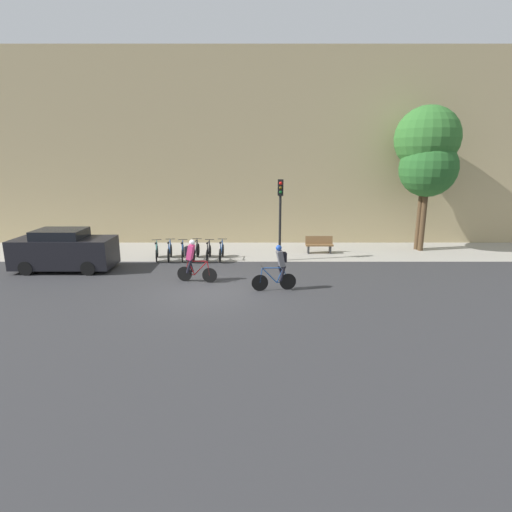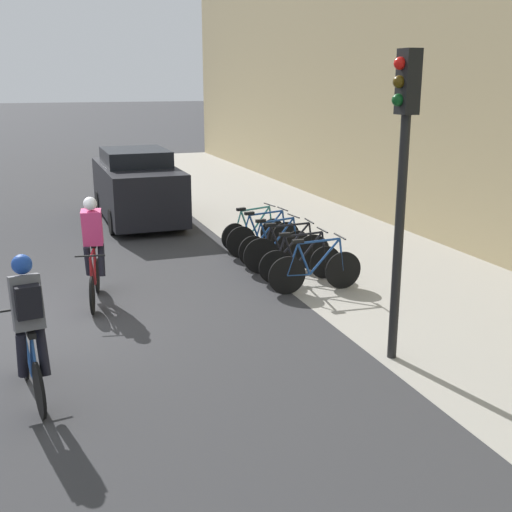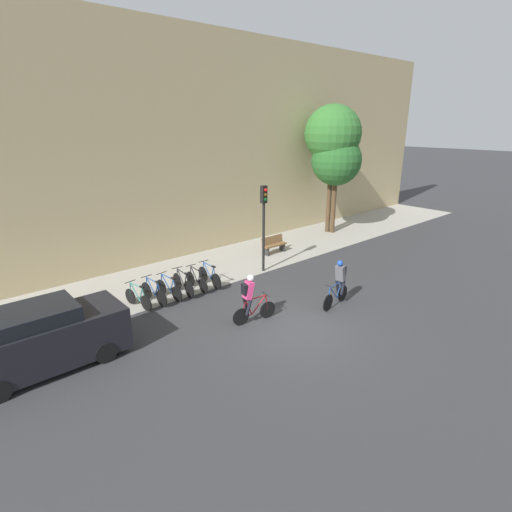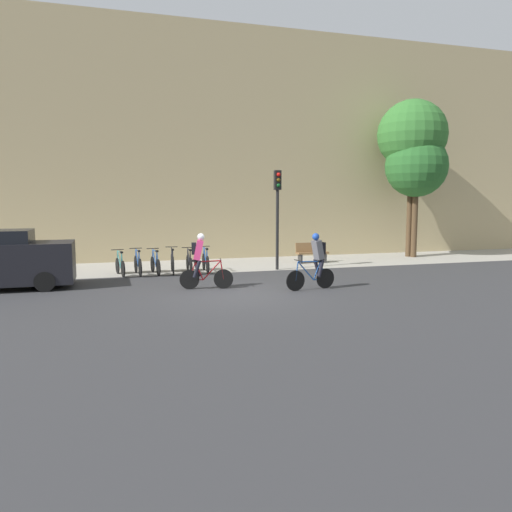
{
  "view_description": "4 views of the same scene",
  "coord_description": "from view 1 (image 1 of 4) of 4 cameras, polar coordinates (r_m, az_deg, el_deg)",
  "views": [
    {
      "loc": [
        1.73,
        -14.23,
        4.89
      ],
      "look_at": [
        1.72,
        2.52,
        0.77
      ],
      "focal_mm": 28.0,
      "sensor_mm": 36.0,
      "label": 1
    },
    {
      "loc": [
        9.67,
        0.36,
        3.57
      ],
      "look_at": [
        1.21,
        3.41,
        1.09
      ],
      "focal_mm": 45.0,
      "sensor_mm": 36.0,
      "label": 2
    },
    {
      "loc": [
        -8.74,
        -8.06,
        6.53
      ],
      "look_at": [
        1.37,
        3.51,
        1.36
      ],
      "focal_mm": 28.0,
      "sensor_mm": 36.0,
      "label": 3
    },
    {
      "loc": [
        -3.61,
        -13.94,
        2.78
      ],
      "look_at": [
        1.17,
        1.98,
        0.9
      ],
      "focal_mm": 35.0,
      "sensor_mm": 36.0,
      "label": 4
    }
  ],
  "objects": [
    {
      "name": "building_facade",
      "position": [
        23.6,
        -4.31,
        15.01
      ],
      "size": [
        44.0,
        0.6,
        10.8
      ],
      "primitive_type": "cube",
      "color": "tan",
      "rests_on": "ground"
    },
    {
      "name": "parked_bike_2",
      "position": [
        20.01,
        -10.39,
        0.56
      ],
      "size": [
        0.46,
        1.61,
        0.94
      ],
      "color": "black",
      "rests_on": "ground"
    },
    {
      "name": "cyclist_pink",
      "position": [
        16.22,
        -9.08,
        -0.44
      ],
      "size": [
        1.65,
        0.55,
        1.75
      ],
      "color": "black",
      "rests_on": "ground"
    },
    {
      "name": "parked_bike_4",
      "position": [
        19.82,
        -6.75,
        0.57
      ],
      "size": [
        0.46,
        1.61,
        0.94
      ],
      "color": "black",
      "rests_on": "ground"
    },
    {
      "name": "parked_car",
      "position": [
        19.67,
        -25.67,
        0.71
      ],
      "size": [
        4.3,
        1.84,
        1.85
      ],
      "color": "black",
      "rests_on": "ground"
    },
    {
      "name": "kerb_strip",
      "position": [
        21.61,
        -4.55,
        0.7
      ],
      "size": [
        44.0,
        4.5,
        0.01
      ],
      "primitive_type": "cube",
      "color": "#A39E93",
      "rests_on": "ground"
    },
    {
      "name": "street_tree_0",
      "position": [
        23.27,
        23.28,
        15.11
      ],
      "size": [
        3.31,
        3.31,
        7.54
      ],
      "color": "#4C3823",
      "rests_on": "ground"
    },
    {
      "name": "parked_bike_0",
      "position": [
        20.28,
        -13.94,
        0.54
      ],
      "size": [
        0.46,
        1.55,
        0.94
      ],
      "color": "black",
      "rests_on": "ground"
    },
    {
      "name": "parked_bike_3",
      "position": [
        19.9,
        -8.58,
        0.64
      ],
      "size": [
        0.46,
        1.73,
        0.98
      ],
      "color": "black",
      "rests_on": "ground"
    },
    {
      "name": "ground",
      "position": [
        15.15,
        -6.54,
        -5.12
      ],
      "size": [
        200.0,
        200.0,
        0.0
      ],
      "primitive_type": "plane",
      "color": "#333335"
    },
    {
      "name": "cyclist_grey",
      "position": [
        15.01,
        3.34,
        -1.45
      ],
      "size": [
        1.7,
        0.52,
        1.76
      ],
      "color": "black",
      "rests_on": "ground"
    },
    {
      "name": "street_tree_1",
      "position": [
        23.0,
        23.42,
        11.37
      ],
      "size": [
        2.95,
        2.95,
        5.86
      ],
      "color": "#4C3823",
      "rests_on": "ground"
    },
    {
      "name": "bench",
      "position": [
        21.29,
        9.05,
        1.62
      ],
      "size": [
        1.44,
        0.44,
        0.89
      ],
      "color": "brown",
      "rests_on": "ground"
    },
    {
      "name": "parked_bike_1",
      "position": [
        20.13,
        -12.18,
        0.6
      ],
      "size": [
        0.46,
        1.69,
        0.97
      ],
      "color": "black",
      "rests_on": "ground"
    },
    {
      "name": "traffic_light_pole",
      "position": [
        19.1,
        3.52,
        7.21
      ],
      "size": [
        0.26,
        0.3,
        3.92
      ],
      "color": "black",
      "rests_on": "ground"
    },
    {
      "name": "parked_bike_5",
      "position": [
        19.75,
        -4.91,
        0.62
      ],
      "size": [
        0.46,
        1.72,
        0.97
      ],
      "color": "black",
      "rests_on": "ground"
    }
  ]
}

